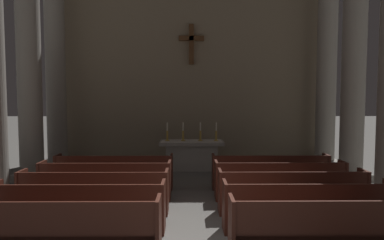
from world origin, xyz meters
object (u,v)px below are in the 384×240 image
object	(u,v)px
column_left_third	(29,65)
candlestick_outer_right	(216,135)
candlestick_inner_right	(200,135)
pew_left_row_4	(106,181)
pew_left_row_5	(115,172)
pew_right_row_5	(270,171)
pew_right_row_4	(280,180)
altar	(192,154)
candlestick_outer_left	(167,135)
pew_left_row_3	(94,192)
column_right_third	(354,65)
pew_right_row_2	(308,206)
pew_right_row_1	(331,227)
pew_right_row_3	(292,191)
column_left_fourth	(56,70)
candlestick_inner_left	(183,135)
pew_left_row_2	(79,207)
column_right_fourth	(326,70)

from	to	relation	value
column_left_third	candlestick_outer_right	size ratio (longest dim) A/B	11.22
candlestick_inner_right	pew_left_row_4	bearing A→B (deg)	-125.06
pew_left_row_5	pew_right_row_5	size ratio (longest dim) A/B	1.00
pew_left_row_5	column_left_third	world-z (taller)	column_left_third
pew_left_row_4	pew_right_row_5	size ratio (longest dim) A/B	1.00
pew_right_row_4	column_left_third	distance (m)	8.01
column_left_third	altar	xyz separation A→B (m)	(4.95, 1.31, -2.97)
pew_left_row_5	column_left_third	bearing A→B (deg)	157.24
candlestick_outer_left	pew_right_row_4	bearing A→B (deg)	-49.31
pew_left_row_3	column_right_third	distance (m)	8.34
pew_left_row_4	pew_right_row_2	world-z (taller)	same
pew_right_row_1	pew_right_row_3	distance (m)	2.00
pew_right_row_1	candlestick_outer_right	size ratio (longest dim) A/B	4.99
altar	pew_right_row_2	bearing A→B (deg)	-68.64
column_left_fourth	candlestick_inner_left	xyz separation A→B (m)	(4.65, -0.75, -2.29)
pew_right_row_2	candlestick_inner_left	bearing A→B (deg)	114.03
column_left_fourth	altar	world-z (taller)	column_left_fourth
pew_left_row_3	column_left_third	world-z (taller)	column_left_third
pew_right_row_3	pew_left_row_2	bearing A→B (deg)	-166.87
column_left_third	pew_left_row_4	bearing A→B (deg)	-37.82
pew_right_row_1	altar	xyz separation A→B (m)	(-2.14, 6.48, 0.06)
column_right_fourth	candlestick_inner_right	xyz separation A→B (m)	(-4.65, -0.75, -2.29)
pew_right_row_3	pew_right_row_4	size ratio (longest dim) A/B	1.00
column_right_third	column_right_fourth	xyz separation A→B (m)	(0.00, 2.06, 0.00)
pew_right_row_3	pew_left_row_3	bearing A→B (deg)	180.00
pew_left_row_2	pew_right_row_2	size ratio (longest dim) A/B	1.00
pew_left_row_2	pew_left_row_4	distance (m)	2.00
altar	column_left_third	bearing A→B (deg)	-165.22
candlestick_inner_right	column_left_third	bearing A→B (deg)	-166.03
pew_right_row_1	pew_right_row_4	xyz separation A→B (m)	(0.00, 3.00, 0.00)
pew_left_row_2	altar	size ratio (longest dim) A/B	1.45
candlestick_outer_right	pew_left_row_2	bearing A→B (deg)	-118.64
pew_right_row_2	altar	bearing A→B (deg)	111.36
pew_left_row_3	candlestick_inner_left	size ratio (longest dim) A/B	4.99
altar	pew_right_row_3	bearing A→B (deg)	-64.44
pew_right_row_3	pew_right_row_5	xyz separation A→B (m)	(0.00, 2.00, 0.00)
column_left_third	column_left_fourth	world-z (taller)	same
pew_left_row_4	candlestick_outer_right	size ratio (longest dim) A/B	4.99
candlestick_inner_left	column_right_third	bearing A→B (deg)	-13.97
column_left_third	altar	size ratio (longest dim) A/B	3.26
pew_left_row_2	candlestick_outer_left	size ratio (longest dim) A/B	4.99
pew_left_row_4	altar	xyz separation A→B (m)	(2.14, 3.48, 0.06)
pew_right_row_3	column_left_fourth	size ratio (longest dim) A/B	0.44
pew_right_row_1	pew_right_row_5	world-z (taller)	same
pew_right_row_2	pew_left_row_4	bearing A→B (deg)	154.99
column_left_third	candlestick_inner_left	world-z (taller)	column_left_third
pew_right_row_4	column_left_fourth	distance (m)	8.80
pew_right_row_2	pew_right_row_5	distance (m)	3.00
column_left_fourth	candlestick_inner_right	xyz separation A→B (m)	(5.25, -0.75, -2.29)
pew_right_row_2	column_left_third	size ratio (longest dim) A/B	0.44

